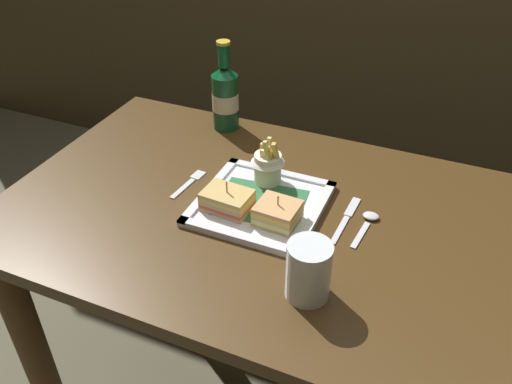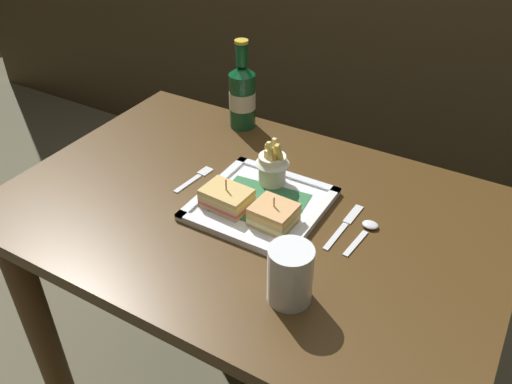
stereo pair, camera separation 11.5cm
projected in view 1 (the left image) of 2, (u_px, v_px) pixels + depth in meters
name	position (u px, v px, depth m)	size (l,w,h in m)	color
dining_table	(252.00, 260.00, 1.27)	(1.10, 0.74, 0.76)	#452F15
square_plate	(261.00, 204.00, 1.17)	(0.27, 0.27, 0.02)	white
sandwich_half_left	(227.00, 200.00, 1.14)	(0.11, 0.08, 0.07)	tan
sandwich_half_right	(278.00, 213.00, 1.10)	(0.09, 0.08, 0.07)	tan
fries_cup	(269.00, 163.00, 1.21)	(0.08, 0.08, 0.12)	white
beer_bottle	(225.00, 96.00, 1.42)	(0.07, 0.07, 0.24)	#164927
water_glass	(308.00, 274.00, 0.94)	(0.08, 0.08, 0.11)	silver
fork	(190.00, 182.00, 1.25)	(0.03, 0.12, 0.00)	silver
knife	(347.00, 217.00, 1.14)	(0.02, 0.17, 0.00)	silver
spoon	(368.00, 220.00, 1.13)	(0.04, 0.12, 0.01)	silver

